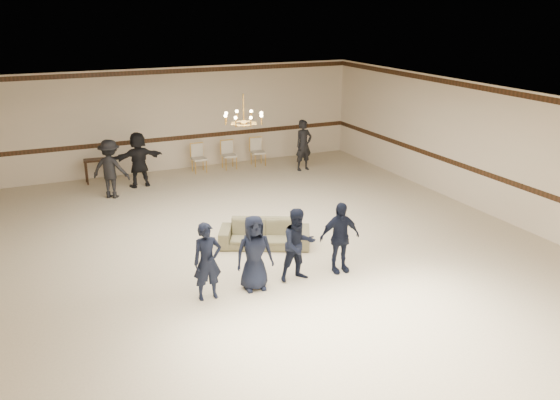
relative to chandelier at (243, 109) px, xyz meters
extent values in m
cube|color=beige|center=(0.00, -1.00, -2.88)|extent=(12.00, 14.00, 0.01)
cube|color=black|center=(0.00, -1.00, 0.33)|extent=(12.00, 14.00, 0.01)
cube|color=beige|center=(0.00, 6.00, -1.27)|extent=(12.00, 0.01, 3.20)
cube|color=beige|center=(0.00, -8.00, -1.27)|extent=(12.00, 0.01, 3.20)
cube|color=beige|center=(6.00, -1.00, -1.27)|extent=(0.01, 14.00, 3.20)
cube|color=#381E10|center=(0.00, 5.99, -1.88)|extent=(12.00, 0.02, 0.14)
cube|color=#381E10|center=(0.00, 5.99, 0.21)|extent=(12.00, 0.02, 0.14)
imported|color=black|center=(-1.80, -2.75, -2.16)|extent=(0.53, 0.35, 1.44)
imported|color=black|center=(-0.90, -2.75, -2.16)|extent=(0.74, 0.52, 1.44)
imported|color=black|center=(0.00, -2.75, -2.16)|extent=(0.70, 0.55, 1.44)
imported|color=black|center=(0.90, -2.75, -2.16)|extent=(0.86, 0.41, 1.44)
imported|color=#756D4E|center=(0.06, -0.97, -2.59)|extent=(2.09, 1.55, 0.57)
imported|color=black|center=(-2.39, 3.88, -2.07)|extent=(1.20, 1.08, 1.61)
imported|color=black|center=(-1.49, 4.58, -2.07)|extent=(1.52, 0.58, 1.61)
imported|color=black|center=(3.61, 4.18, -2.07)|extent=(0.64, 0.47, 1.61)
cube|color=#341E11|center=(-2.49, 5.50, -2.52)|extent=(0.88, 0.44, 0.71)
camera|label=1|loc=(-4.58, -11.95, 2.21)|focal=37.74mm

